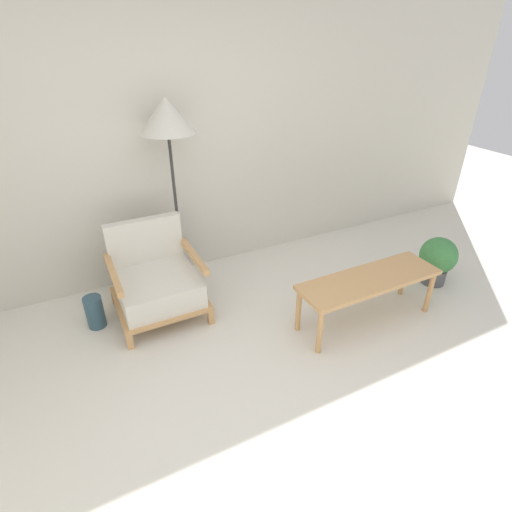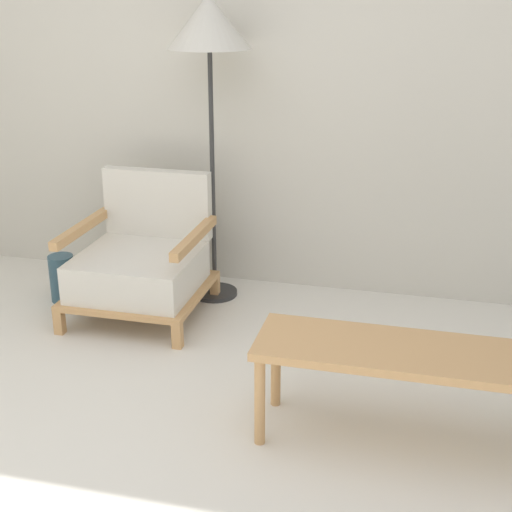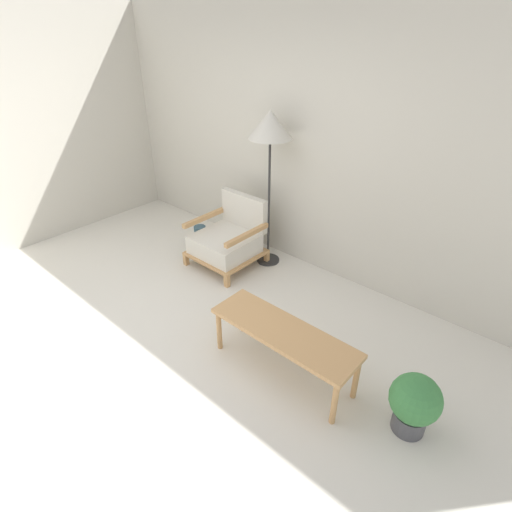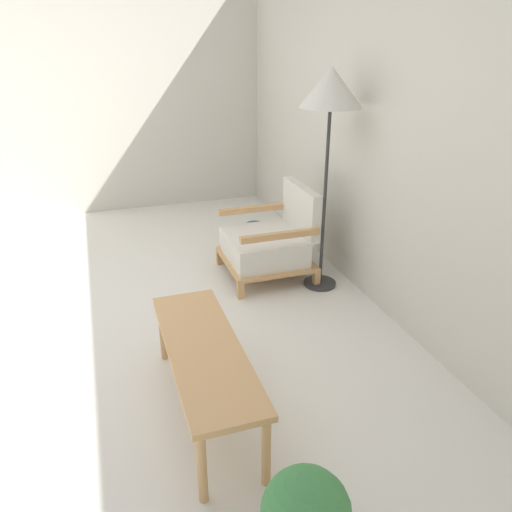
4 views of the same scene
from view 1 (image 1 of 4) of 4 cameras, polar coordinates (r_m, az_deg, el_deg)
The scene contains 7 objects.
ground_plane at distance 2.70m, azimuth 6.76°, elevation -24.15°, with size 14.00×14.00×0.00m, color silver.
wall_back at distance 3.77m, azimuth -11.76°, elevation 16.56°, with size 8.00×0.06×2.70m.
armchair at distance 3.49m, azimuth -14.03°, elevation -3.49°, with size 0.72×0.71×0.77m.
floor_lamp at distance 3.41m, azimuth -12.57°, elevation 18.09°, with size 0.45×0.45×1.72m.
coffee_table at distance 3.37m, azimuth 15.86°, elevation -3.74°, with size 1.22×0.38×0.43m.
vase at distance 3.57m, azimuth -22.05°, elevation -7.41°, with size 0.15×0.15×0.28m, color #2D4C5B.
potted_plant at distance 4.17m, azimuth 24.52°, elevation -0.33°, with size 0.35×0.35×0.47m.
Camera 1 is at (-0.97, -1.27, 2.17)m, focal length 28.00 mm.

